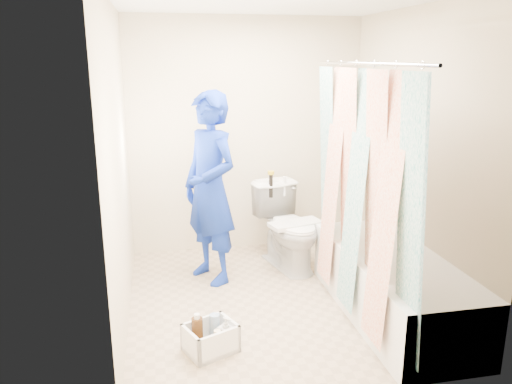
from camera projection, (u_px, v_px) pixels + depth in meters
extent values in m
plane|color=tan|center=(274.00, 300.00, 4.24)|extent=(2.60, 2.60, 0.00)
cube|color=beige|center=(246.00, 137.00, 5.16)|extent=(2.40, 0.02, 2.40)
cube|color=beige|center=(332.00, 208.00, 2.70)|extent=(2.40, 0.02, 2.40)
cube|color=beige|center=(119.00, 168.00, 3.70)|extent=(0.02, 2.60, 2.40)
cube|color=beige|center=(416.00, 156.00, 4.16)|extent=(0.02, 2.60, 2.40)
cube|color=white|center=(392.00, 286.00, 3.93)|extent=(0.70, 1.75, 0.50)
cube|color=white|center=(394.00, 261.00, 3.88)|extent=(0.58, 1.63, 0.06)
cylinder|color=silver|center=(365.00, 64.00, 3.43)|extent=(0.02, 1.90, 0.02)
cube|color=white|center=(358.00, 194.00, 3.67)|extent=(0.06, 1.75, 1.80)
imported|color=white|center=(289.00, 227.00, 4.83)|extent=(0.63, 0.88, 0.81)
cube|color=white|center=(296.00, 224.00, 4.70)|extent=(0.54, 0.33, 0.04)
cylinder|color=black|center=(271.00, 186.00, 4.88)|extent=(0.04, 0.04, 0.24)
cylinder|color=gold|center=(271.00, 173.00, 4.85)|extent=(0.06, 0.06, 0.03)
cylinder|color=white|center=(284.00, 186.00, 4.95)|extent=(0.03, 0.03, 0.19)
imported|color=#0D0D87|center=(210.00, 189.00, 4.44)|extent=(0.68, 0.75, 1.73)
cube|color=white|center=(211.00, 349.00, 3.50)|extent=(0.41, 0.38, 0.03)
cube|color=white|center=(191.00, 345.00, 3.39)|extent=(0.13, 0.25, 0.20)
cube|color=white|center=(230.00, 331.00, 3.56)|extent=(0.13, 0.25, 0.20)
cube|color=white|center=(220.00, 346.00, 3.38)|extent=(0.32, 0.15, 0.20)
cube|color=white|center=(202.00, 330.00, 3.57)|extent=(0.32, 0.15, 0.20)
cylinder|color=#3F240C|center=(197.00, 333.00, 3.45)|extent=(0.08, 0.08, 0.22)
cylinder|color=white|center=(215.00, 327.00, 3.55)|extent=(0.07, 0.07, 0.20)
cylinder|color=#FAE8C4|center=(217.00, 340.00, 3.44)|extent=(0.05, 0.05, 0.14)
cylinder|color=#3F240C|center=(206.00, 350.00, 3.39)|extent=(0.07, 0.07, 0.07)
cylinder|color=gold|center=(205.00, 345.00, 3.38)|extent=(0.07, 0.07, 0.01)
imported|color=white|center=(226.00, 331.00, 3.48)|extent=(0.14, 0.14, 0.21)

